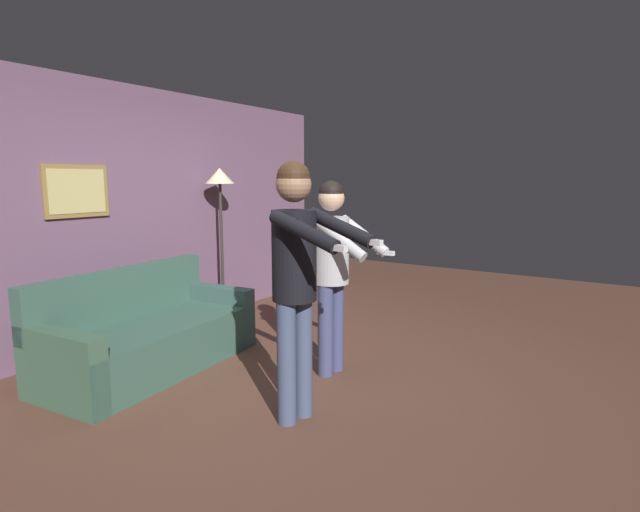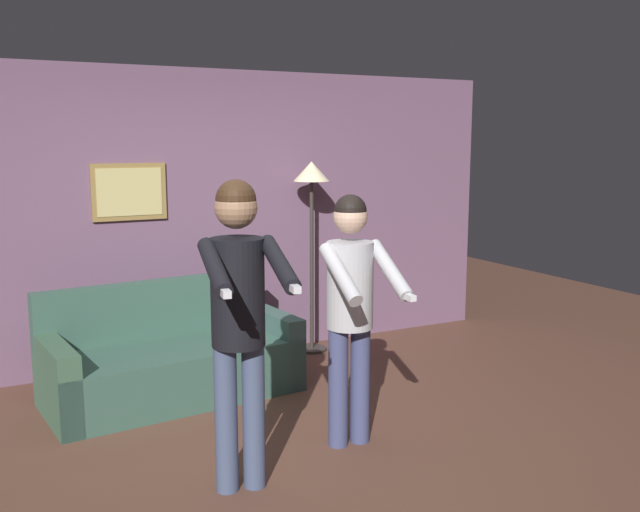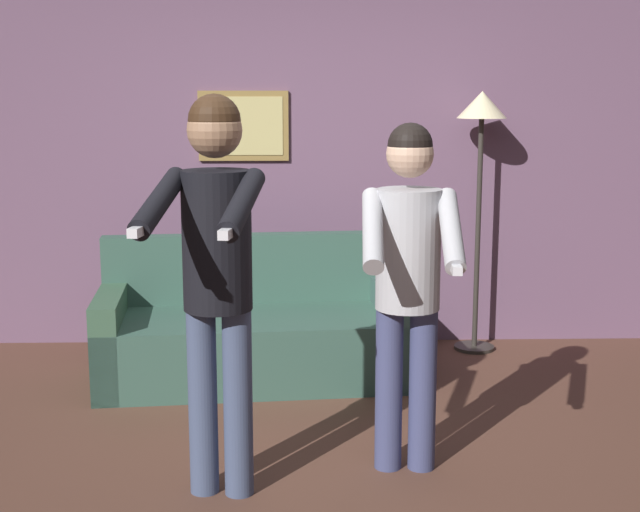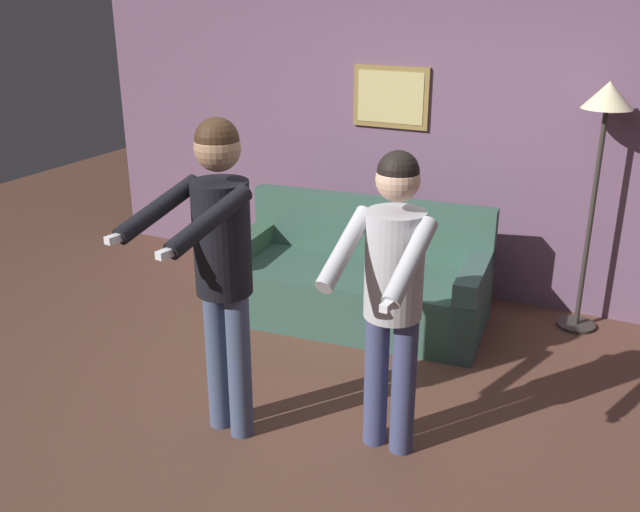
% 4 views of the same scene
% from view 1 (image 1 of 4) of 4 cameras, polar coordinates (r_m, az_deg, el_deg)
% --- Properties ---
extents(ground_plane, '(12.00, 12.00, 0.00)m').
position_cam_1_polar(ground_plane, '(4.14, -2.38, -14.88)').
color(ground_plane, brown).
extents(back_wall_assembly, '(6.40, 0.09, 2.60)m').
position_cam_1_polar(back_wall_assembly, '(5.42, -22.06, 4.35)').
color(back_wall_assembly, '#6E4F68').
rests_on(back_wall_assembly, ground_plane).
extents(couch, '(1.97, 1.02, 0.87)m').
position_cam_1_polar(couch, '(4.71, -18.99, -8.78)').
color(couch, '#385A4C').
rests_on(couch, ground_plane).
extents(torchiere_lamp, '(0.34, 0.34, 1.79)m').
position_cam_1_polar(torchiere_lamp, '(5.95, -11.34, 7.00)').
color(torchiere_lamp, '#332D28').
rests_on(torchiere_lamp, ground_plane).
extents(person_standing_left, '(0.51, 0.76, 1.78)m').
position_cam_1_polar(person_standing_left, '(3.32, -2.71, -1.10)').
color(person_standing_left, '#43506F').
rests_on(person_standing_left, ground_plane).
extents(person_standing_right, '(0.46, 0.66, 1.65)m').
position_cam_1_polar(person_standing_right, '(4.17, 1.48, -0.46)').
color(person_standing_right, '#3F456F').
rests_on(person_standing_right, ground_plane).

